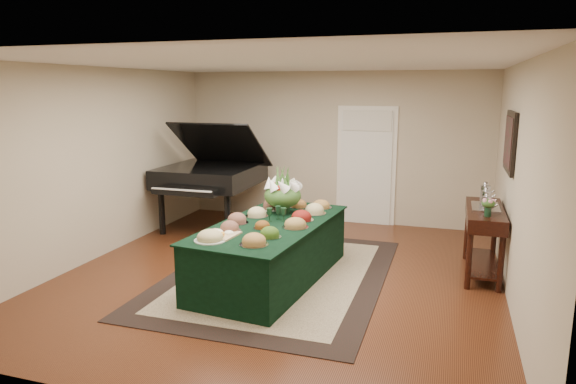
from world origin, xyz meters
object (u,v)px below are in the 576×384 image
(floral_centerpiece, at_px, (283,191))
(buffet_table, at_px, (271,251))
(grand_piano, at_px, (211,175))
(mahogany_sideboard, at_px, (484,223))

(floral_centerpiece, bearing_deg, buffet_table, -87.36)
(floral_centerpiece, relative_size, grand_piano, 0.28)
(floral_centerpiece, distance_m, mahogany_sideboard, 2.65)
(mahogany_sideboard, bearing_deg, grand_piano, 166.99)
(buffet_table, distance_m, grand_piano, 2.82)
(buffet_table, relative_size, floral_centerpiece, 5.12)
(floral_centerpiece, distance_m, grand_piano, 2.37)
(buffet_table, xyz_separation_m, grand_piano, (-1.84, 2.06, 0.56))
(floral_centerpiece, bearing_deg, grand_piano, 140.07)
(grand_piano, relative_size, mahogany_sideboard, 1.33)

